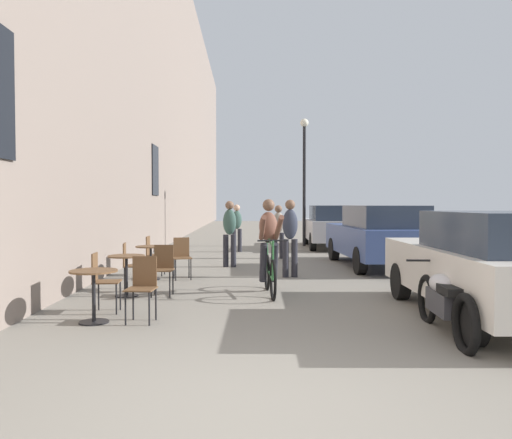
% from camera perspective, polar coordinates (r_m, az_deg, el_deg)
% --- Properties ---
extents(ground_plane, '(88.00, 88.00, 0.00)m').
position_cam_1_polar(ground_plane, '(4.12, -0.15, -21.35)').
color(ground_plane, gray).
extents(building_facade_left, '(0.54, 68.00, 13.63)m').
position_cam_1_polar(building_facade_left, '(18.84, -11.98, 17.73)').
color(building_facade_left, gray).
rests_on(building_facade_left, ground_plane).
extents(cafe_table_near, '(0.64, 0.64, 0.72)m').
position_cam_1_polar(cafe_table_near, '(7.18, -18.06, -7.10)').
color(cafe_table_near, black).
rests_on(cafe_table_near, ground_plane).
extents(cafe_chair_near_toward_street, '(0.41, 0.41, 0.89)m').
position_cam_1_polar(cafe_chair_near_toward_street, '(7.82, -17.20, -6.40)').
color(cafe_chair_near_toward_street, black).
rests_on(cafe_chair_near_toward_street, ground_plane).
extents(cafe_chair_near_toward_wall, '(0.41, 0.41, 0.89)m').
position_cam_1_polar(cafe_chair_near_toward_wall, '(7.10, -12.84, -7.20)').
color(cafe_chair_near_toward_wall, black).
rests_on(cafe_chair_near_toward_wall, ground_plane).
extents(cafe_table_mid, '(0.64, 0.64, 0.72)m').
position_cam_1_polar(cafe_table_mid, '(9.06, -14.58, -5.24)').
color(cafe_table_mid, black).
rests_on(cafe_table_mid, ground_plane).
extents(cafe_chair_mid_toward_street, '(0.42, 0.42, 0.89)m').
position_cam_1_polar(cafe_chair_mid_toward_street, '(9.67, -14.18, -4.82)').
color(cafe_chair_mid_toward_street, black).
rests_on(cafe_chair_mid_toward_street, ground_plane).
extents(cafe_chair_mid_toward_wall, '(0.39, 0.39, 0.89)m').
position_cam_1_polar(cafe_chair_mid_toward_wall, '(9.01, -10.59, -5.27)').
color(cafe_chair_mid_toward_wall, black).
rests_on(cafe_chair_mid_toward_wall, ground_plane).
extents(cafe_table_far, '(0.64, 0.64, 0.72)m').
position_cam_1_polar(cafe_table_far, '(10.96, -11.94, -4.01)').
color(cafe_table_far, black).
rests_on(cafe_table_far, ground_plane).
extents(cafe_chair_far_toward_street, '(0.46, 0.46, 0.89)m').
position_cam_1_polar(cafe_chair_far_toward_street, '(10.92, -8.46, -4.03)').
color(cafe_chair_far_toward_street, black).
rests_on(cafe_chair_far_toward_street, ground_plane).
extents(cafe_chair_far_toward_wall, '(0.39, 0.39, 0.89)m').
position_cam_1_polar(cafe_chair_far_toward_wall, '(11.57, -11.73, -3.72)').
color(cafe_chair_far_toward_wall, black).
rests_on(cafe_chair_far_toward_wall, ground_plane).
extents(cyclist_on_bicycle, '(0.52, 1.76, 1.74)m').
position_cam_1_polar(cyclist_on_bicycle, '(9.05, 1.52, -3.36)').
color(cyclist_on_bicycle, black).
rests_on(cyclist_on_bicycle, ground_plane).
extents(pedestrian_near, '(0.37, 0.28, 1.72)m').
position_cam_1_polar(pedestrian_near, '(11.04, 3.91, -1.61)').
color(pedestrian_near, '#26262D').
rests_on(pedestrian_near, ground_plane).
extents(pedestrian_mid, '(0.37, 0.28, 1.70)m').
position_cam_1_polar(pedestrian_mid, '(12.83, -3.04, -1.19)').
color(pedestrian_mid, '#26262D').
rests_on(pedestrian_mid, ground_plane).
extents(pedestrian_far, '(0.38, 0.30, 1.59)m').
position_cam_1_polar(pedestrian_far, '(14.84, 2.58, -1.04)').
color(pedestrian_far, '#26262D').
rests_on(pedestrian_far, ground_plane).
extents(pedestrian_furthest, '(0.37, 0.28, 1.61)m').
position_cam_1_polar(pedestrian_furthest, '(16.88, -2.21, -0.66)').
color(pedestrian_furthest, '#26262D').
rests_on(pedestrian_furthest, ground_plane).
extents(street_lamp, '(0.32, 0.32, 4.90)m').
position_cam_1_polar(street_lamp, '(19.38, 5.54, 6.17)').
color(street_lamp, black).
rests_on(street_lamp, ground_plane).
extents(parked_car_nearest, '(1.89, 4.31, 1.52)m').
position_cam_1_polar(parked_car_nearest, '(7.67, 25.18, -4.62)').
color(parked_car_nearest, beige).
rests_on(parked_car_nearest, ground_plane).
extents(parked_car_second, '(1.99, 4.50, 1.58)m').
position_cam_1_polar(parked_car_second, '(13.20, 13.87, -1.74)').
color(parked_car_second, '#384C84').
rests_on(parked_car_second, ground_plane).
extents(parked_car_third, '(1.99, 4.47, 1.57)m').
position_cam_1_polar(parked_car_third, '(18.71, 8.65, -0.71)').
color(parked_car_third, '#B7B7BC').
rests_on(parked_car_third, ground_plane).
extents(parked_motorcycle, '(0.62, 2.15, 0.92)m').
position_cam_1_polar(parked_motorcycle, '(6.65, 20.74, -8.85)').
color(parked_motorcycle, black).
rests_on(parked_motorcycle, ground_plane).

